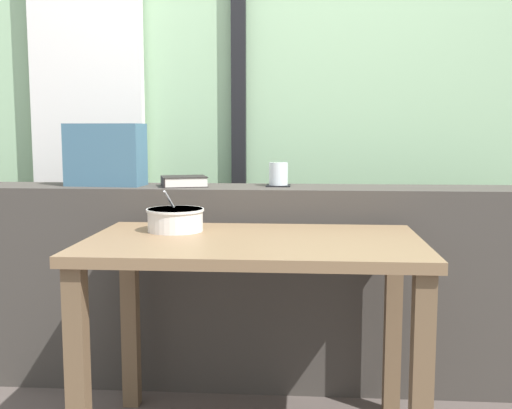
{
  "coord_description": "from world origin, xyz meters",
  "views": [
    {
      "loc": [
        0.23,
        -2.0,
        1.07
      ],
      "look_at": [
        0.06,
        0.37,
        0.79
      ],
      "focal_mm": 43.51,
      "sensor_mm": 36.0,
      "label": 1
    }
  ],
  "objects_px": {
    "breakfast_table": "(254,274)",
    "soup_bowl": "(175,220)",
    "closed_book": "(184,181)",
    "juice_glass": "(278,175)",
    "coaster_square": "(278,186)",
    "throw_pillow": "(106,155)"
  },
  "relations": [
    {
      "from": "breakfast_table",
      "to": "soup_bowl",
      "type": "height_order",
      "value": "soup_bowl"
    },
    {
      "from": "breakfast_table",
      "to": "closed_book",
      "type": "relative_size",
      "value": 5.0
    },
    {
      "from": "juice_glass",
      "to": "closed_book",
      "type": "bearing_deg",
      "value": -175.53
    },
    {
      "from": "closed_book",
      "to": "soup_bowl",
      "type": "xyz_separation_m",
      "value": [
        0.05,
        -0.42,
        -0.1
      ]
    },
    {
      "from": "breakfast_table",
      "to": "coaster_square",
      "type": "relative_size",
      "value": 11.0
    },
    {
      "from": "throw_pillow",
      "to": "soup_bowl",
      "type": "bearing_deg",
      "value": -47.97
    },
    {
      "from": "soup_bowl",
      "to": "breakfast_table",
      "type": "bearing_deg",
      "value": -25.03
    },
    {
      "from": "coaster_square",
      "to": "throw_pillow",
      "type": "xyz_separation_m",
      "value": [
        -0.73,
        -0.03,
        0.13
      ]
    },
    {
      "from": "soup_bowl",
      "to": "throw_pillow",
      "type": "bearing_deg",
      "value": 132.03
    },
    {
      "from": "closed_book",
      "to": "throw_pillow",
      "type": "relative_size",
      "value": 0.69
    },
    {
      "from": "breakfast_table",
      "to": "soup_bowl",
      "type": "distance_m",
      "value": 0.35
    },
    {
      "from": "closed_book",
      "to": "soup_bowl",
      "type": "bearing_deg",
      "value": -83.24
    },
    {
      "from": "coaster_square",
      "to": "closed_book",
      "type": "relative_size",
      "value": 0.45
    },
    {
      "from": "coaster_square",
      "to": "closed_book",
      "type": "height_order",
      "value": "closed_book"
    },
    {
      "from": "coaster_square",
      "to": "throw_pillow",
      "type": "distance_m",
      "value": 0.74
    },
    {
      "from": "juice_glass",
      "to": "throw_pillow",
      "type": "distance_m",
      "value": 0.73
    },
    {
      "from": "coaster_square",
      "to": "juice_glass",
      "type": "xyz_separation_m",
      "value": [
        0.0,
        0.0,
        0.05
      ]
    },
    {
      "from": "juice_glass",
      "to": "coaster_square",
      "type": "bearing_deg",
      "value": 180.0
    },
    {
      "from": "coaster_square",
      "to": "throw_pillow",
      "type": "relative_size",
      "value": 0.31
    },
    {
      "from": "breakfast_table",
      "to": "soup_bowl",
      "type": "xyz_separation_m",
      "value": [
        -0.29,
        0.13,
        0.16
      ]
    },
    {
      "from": "coaster_square",
      "to": "throw_pillow",
      "type": "bearing_deg",
      "value": -178.01
    },
    {
      "from": "coaster_square",
      "to": "throw_pillow",
      "type": "height_order",
      "value": "throw_pillow"
    }
  ]
}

